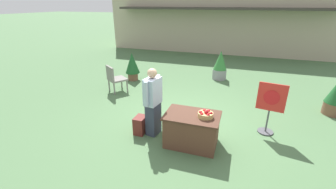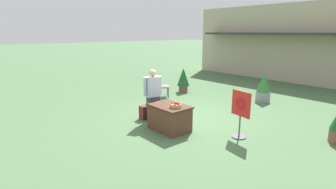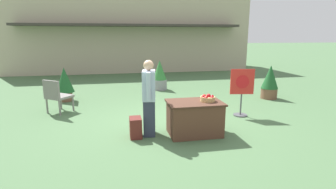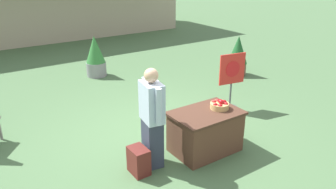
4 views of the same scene
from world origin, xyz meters
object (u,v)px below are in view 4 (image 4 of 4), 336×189
object	(u,v)px
person_visitor	(152,118)
potted_plant_far_right	(238,55)
display_table	(205,131)
poster_board	(232,79)
potted_plant_near_right	(95,56)
apple_basket	(220,105)
backpack	(139,161)

from	to	relation	value
person_visitor	potted_plant_far_right	size ratio (longest dim) A/B	1.43
display_table	potted_plant_far_right	xyz separation A→B (m)	(3.39, 2.64, 0.20)
poster_board	potted_plant_near_right	world-z (taller)	poster_board
potted_plant_near_right	potted_plant_far_right	xyz separation A→B (m)	(3.35, -2.13, 0.00)
potted_plant_near_right	display_table	bearing A→B (deg)	-90.49
apple_basket	potted_plant_near_right	size ratio (longest dim) A/B	0.27
potted_plant_far_right	apple_basket	bearing A→B (deg)	-139.55
person_visitor	poster_board	xyz separation A→B (m)	(2.52, 0.88, -0.13)
potted_plant_near_right	potted_plant_far_right	bearing A→B (deg)	-32.52
person_visitor	potted_plant_near_right	xyz separation A→B (m)	(0.98, 4.63, -0.24)
person_visitor	potted_plant_near_right	distance (m)	4.74
backpack	poster_board	distance (m)	3.01
person_visitor	poster_board	distance (m)	2.67
display_table	potted_plant_far_right	size ratio (longest dim) A/B	1.03
display_table	apple_basket	bearing A→B (deg)	-3.64
display_table	poster_board	distance (m)	1.91
apple_basket	poster_board	xyz separation A→B (m)	(1.30, 1.05, -0.11)
potted_plant_near_right	potted_plant_far_right	distance (m)	3.97
apple_basket	display_table	bearing A→B (deg)	176.36
person_visitor	poster_board	size ratio (longest dim) A/B	1.29
potted_plant_near_right	potted_plant_far_right	size ratio (longest dim) A/B	1.03
display_table	potted_plant_far_right	world-z (taller)	potted_plant_far_right
backpack	potted_plant_far_right	bearing A→B (deg)	29.12
backpack	potted_plant_near_right	xyz separation A→B (m)	(1.28, 4.71, 0.35)
display_table	backpack	world-z (taller)	display_table
display_table	potted_plant_far_right	distance (m)	4.30
poster_board	person_visitor	bearing A→B (deg)	-60.94
apple_basket	person_visitor	world-z (taller)	person_visitor
backpack	person_visitor	bearing A→B (deg)	15.82
potted_plant_far_right	potted_plant_near_right	bearing A→B (deg)	147.48
display_table	poster_board	world-z (taller)	poster_board
person_visitor	backpack	bearing A→B (deg)	-155.46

